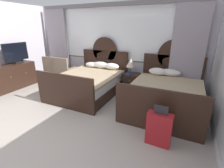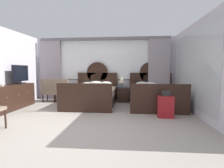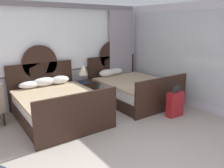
{
  "view_description": "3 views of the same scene",
  "coord_description": "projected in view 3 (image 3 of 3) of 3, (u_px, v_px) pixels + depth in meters",
  "views": [
    {
      "loc": [
        2.37,
        -1.16,
        1.98
      ],
      "look_at": [
        0.78,
        2.2,
        0.64
      ],
      "focal_mm": 25.75,
      "sensor_mm": 36.0,
      "label": 1
    },
    {
      "loc": [
        1.09,
        -3.25,
        1.32
      ],
      "look_at": [
        0.54,
        2.2,
        0.84
      ],
      "focal_mm": 26.53,
      "sensor_mm": 36.0,
      "label": 2
    },
    {
      "loc": [
        -2.0,
        -1.98,
        2.15
      ],
      "look_at": [
        0.65,
        1.85,
        0.9
      ],
      "focal_mm": 36.02,
      "sensor_mm": 36.0,
      "label": 3
    }
  ],
  "objects": [
    {
      "name": "book_on_nightstand",
      "position": [
        84.0,
        82.0,
        6.2
      ],
      "size": [
        0.18,
        0.26,
        0.03
      ],
      "color": "navy",
      "rests_on": "nightstand_between_beds"
    },
    {
      "name": "wall_back_window",
      "position": [
        48.0,
        52.0,
        5.96
      ],
      "size": [
        6.01,
        0.22,
        2.7
      ],
      "color": "silver",
      "rests_on": "ground_plane"
    },
    {
      "name": "wall_right_mirror",
      "position": [
        190.0,
        55.0,
        5.89
      ],
      "size": [
        0.08,
        4.51,
        2.7
      ],
      "color": "silver",
      "rests_on": "ground_plane"
    },
    {
      "name": "nightstand_between_beds",
      "position": [
        86.0,
        91.0,
        6.4
      ],
      "size": [
        0.45,
        0.48,
        0.58
      ],
      "color": "black",
      "rests_on": "ground_plane"
    },
    {
      "name": "bed_near_window",
      "position": [
        57.0,
        104.0,
        5.21
      ],
      "size": [
        1.72,
        2.22,
        1.63
      ],
      "color": "black",
      "rests_on": "ground_plane"
    },
    {
      "name": "suitcase_on_floor",
      "position": [
        175.0,
        104.0,
        5.34
      ],
      "size": [
        0.43,
        0.19,
        0.75
      ],
      "color": "maroon",
      "rests_on": "ground_plane"
    },
    {
      "name": "table_lamp_on_nightstand",
      "position": [
        83.0,
        70.0,
        6.21
      ],
      "size": [
        0.27,
        0.27,
        0.49
      ],
      "color": "brown",
      "rests_on": "nightstand_between_beds"
    },
    {
      "name": "bed_near_mirror",
      "position": [
        132.0,
        89.0,
        6.44
      ],
      "size": [
        1.72,
        2.22,
        1.63
      ],
      "color": "black",
      "rests_on": "ground_plane"
    }
  ]
}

